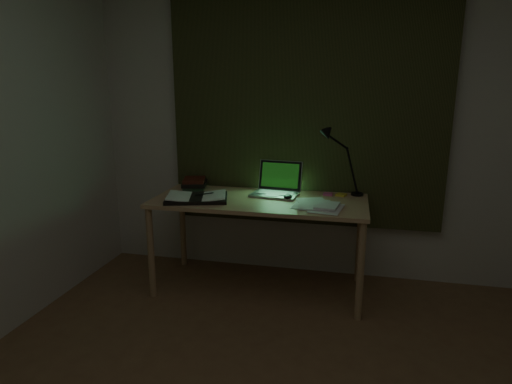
% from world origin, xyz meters
% --- Properties ---
extents(wall_back, '(3.50, 0.00, 2.50)m').
position_xyz_m(wall_back, '(0.00, 2.00, 1.25)').
color(wall_back, silver).
rests_on(wall_back, ground).
extents(curtain, '(2.20, 0.06, 2.00)m').
position_xyz_m(curtain, '(0.00, 1.96, 1.45)').
color(curtain, '#292F17').
rests_on(curtain, wall_back).
extents(desk, '(1.61, 0.71, 0.74)m').
position_xyz_m(desk, '(-0.29, 1.57, 0.37)').
color(desk, tan).
rests_on(desk, floor).
extents(laptop, '(0.40, 0.44, 0.26)m').
position_xyz_m(laptop, '(-0.20, 1.70, 0.86)').
color(laptop, '#A2A2A6').
rests_on(laptop, desk).
extents(open_textbook, '(0.53, 0.44, 0.04)m').
position_xyz_m(open_textbook, '(-0.75, 1.44, 0.76)').
color(open_textbook, white).
rests_on(open_textbook, desk).
extents(book_stack, '(0.24, 0.27, 0.09)m').
position_xyz_m(book_stack, '(-0.90, 1.79, 0.78)').
color(book_stack, white).
rests_on(book_stack, desk).
extents(loose_papers, '(0.38, 0.40, 0.02)m').
position_xyz_m(loose_papers, '(0.18, 1.46, 0.75)').
color(loose_papers, silver).
rests_on(loose_papers, desk).
extents(mouse, '(0.08, 0.11, 0.04)m').
position_xyz_m(mouse, '(-0.08, 1.61, 0.76)').
color(mouse, black).
rests_on(mouse, desk).
extents(sticky_yellow, '(0.09, 0.09, 0.02)m').
position_xyz_m(sticky_yellow, '(0.31, 1.81, 0.74)').
color(sticky_yellow, yellow).
rests_on(sticky_yellow, desk).
extents(sticky_pink, '(0.07, 0.07, 0.01)m').
position_xyz_m(sticky_pink, '(0.21, 1.81, 0.74)').
color(sticky_pink, pink).
rests_on(sticky_pink, desk).
extents(desk_lamp, '(0.39, 0.34, 0.52)m').
position_xyz_m(desk_lamp, '(0.44, 1.85, 0.99)').
color(desk_lamp, black).
rests_on(desk_lamp, desk).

